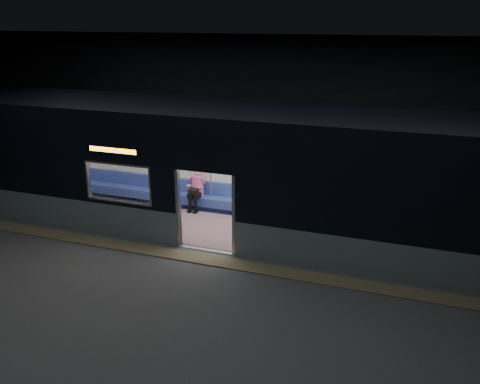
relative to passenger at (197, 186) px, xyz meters
The scene contains 7 objects.
station_floor 3.88m from the passenger, 68.84° to the right, with size 24.00×14.00×0.01m, color #47494C.
station_envelope 4.79m from the passenger, 68.84° to the right, with size 24.00×14.00×5.00m.
tactile_strip 3.38m from the passenger, 65.39° to the right, with size 22.80×0.50×0.03m, color #8C7F59.
metro_car 2.02m from the passenger, 36.20° to the right, with size 18.00×3.04×3.35m.
passenger is the anchor object (origin of this frame).
handbag 0.22m from the passenger, 96.92° to the right, with size 0.26×0.22×0.13m, color black.
transit_map 5.64m from the passenger, ahead, with size 1.09×0.03×0.71m, color white.
Camera 1 is at (4.66, -9.50, 5.54)m, focal length 38.00 mm.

